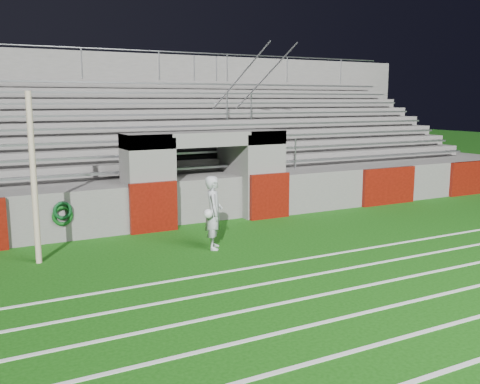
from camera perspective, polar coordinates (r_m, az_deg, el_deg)
ground at (r=12.69m, az=3.02°, el=-6.20°), size 90.00×90.00×0.00m
field_post at (r=12.12m, az=-21.15°, el=1.30°), size 0.13×0.13×3.68m
field_markings at (r=9.02m, az=20.03°, el=-13.55°), size 28.00×8.09×0.01m
stadium_structure at (r=19.57m, az=-9.02°, el=3.79°), size 26.00×8.48×5.42m
goalkeeper_with_ball at (r=12.60m, az=-2.83°, el=-2.21°), size 0.68×0.75×1.75m
hose_coil at (r=13.83m, az=-18.41°, el=-2.19°), size 0.51×0.14×0.63m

